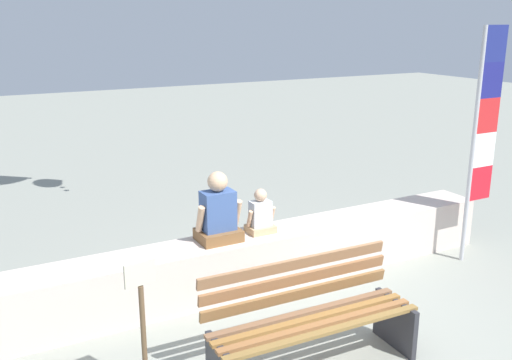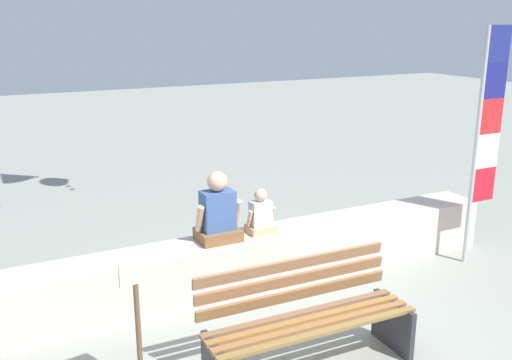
{
  "view_description": "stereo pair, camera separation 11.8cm",
  "coord_description": "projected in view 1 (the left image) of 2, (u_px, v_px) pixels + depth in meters",
  "views": [
    {
      "loc": [
        -2.86,
        -3.76,
        2.81
      ],
      "look_at": [
        -0.18,
        1.26,
        1.2
      ],
      "focal_mm": 39.98,
      "sensor_mm": 36.0,
      "label": 1
    },
    {
      "loc": [
        -2.76,
        -3.81,
        2.81
      ],
      "look_at": [
        -0.18,
        1.26,
        1.2
      ],
      "focal_mm": 39.98,
      "sensor_mm": 36.0,
      "label": 2
    }
  ],
  "objects": [
    {
      "name": "sign_post",
      "position": [
        143.0,
        320.0,
        4.17
      ],
      "size": [
        0.24,
        0.06,
        1.15
      ],
      "color": "brown",
      "rests_on": "ground"
    },
    {
      "name": "person_child",
      "position": [
        260.0,
        215.0,
        6.08
      ],
      "size": [
        0.32,
        0.23,
        0.49
      ],
      "color": "tan",
      "rests_on": "seawall_ledge"
    },
    {
      "name": "ground_plane",
      "position": [
        338.0,
        335.0,
        5.25
      ],
      "size": [
        40.0,
        40.0,
        0.0
      ],
      "primitive_type": "plane",
      "color": "gray"
    },
    {
      "name": "flag_banner",
      "position": [
        482.0,
        129.0,
        6.53
      ],
      "size": [
        0.39,
        0.05,
        2.75
      ],
      "color": "#B7B7BC",
      "rests_on": "ground"
    },
    {
      "name": "park_bench",
      "position": [
        310.0,
        320.0,
        4.69
      ],
      "size": [
        1.8,
        0.66,
        0.88
      ],
      "color": "olive",
      "rests_on": "ground"
    },
    {
      "name": "seawall_ledge",
      "position": [
        270.0,
        257.0,
        6.24
      ],
      "size": [
        5.65,
        0.52,
        0.6
      ],
      "primitive_type": "cube",
      "color": "beige",
      "rests_on": "ground"
    },
    {
      "name": "person_adult",
      "position": [
        218.0,
        214.0,
        5.83
      ],
      "size": [
        0.48,
        0.35,
        0.74
      ],
      "color": "brown",
      "rests_on": "seawall_ledge"
    }
  ]
}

